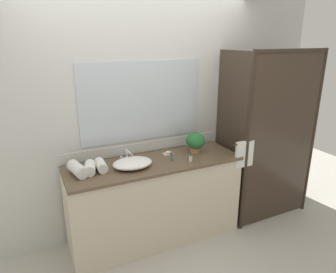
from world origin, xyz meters
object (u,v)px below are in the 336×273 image
Objects in this scene: rolled_towel_near_edge at (77,169)px; rolled_towel_middle at (90,168)px; potted_plant at (195,141)px; amenity_bottle_lotion at (171,157)px; rolled_towel_far_edge at (101,165)px; soap_dish at (168,153)px; faucet at (127,157)px; amenity_bottle_shampoo at (191,158)px; sink_basin at (133,163)px.

rolled_towel_near_edge is 0.11m from rolled_towel_middle.
potted_plant reaches higher than rolled_towel_middle.
rolled_towel_far_edge is at bearing 173.68° from amenity_bottle_lotion.
rolled_towel_far_edge is at bearing 2.51° from rolled_towel_near_edge.
amenity_bottle_lotion is 0.93m from rolled_towel_near_edge.
soap_dish is 0.98m from rolled_towel_near_edge.
amenity_bottle_lotion is (0.41, -0.19, -0.00)m from faucet.
rolled_towel_middle is (-0.82, 0.06, 0.01)m from amenity_bottle_lotion.
amenity_bottle_shampoo is at bearing -26.32° from faucet.
potted_plant is 1.27m from rolled_towel_near_edge.
potted_plant is at bearing 1.70° from rolled_towel_near_edge.
soap_dish is 1.17× the size of amenity_bottle_lotion.
amenity_bottle_lotion is at bearing -162.87° from potted_plant.
sink_basin is at bearing -5.46° from rolled_towel_near_edge.
rolled_towel_middle is 0.97× the size of rolled_towel_far_edge.
soap_dish is at bearing -0.55° from faucet.
faucet is 1.70× the size of soap_dish.
faucet is at bearing 17.48° from rolled_towel_middle.
potted_plant is 3.22× the size of amenity_bottle_shampoo.
potted_plant reaches higher than amenity_bottle_lotion.
potted_plant is at bearing 17.13° from amenity_bottle_lotion.
faucet reaches higher than sink_basin.
potted_plant reaches higher than faucet.
sink_basin is at bearing -160.60° from soap_dish.
rolled_towel_middle is (-1.16, -0.05, -0.08)m from potted_plant.
amenity_bottle_lotion is at bearing -2.70° from sink_basin.
potted_plant is 0.91× the size of rolled_towel_near_edge.
faucet is at bearing 155.66° from amenity_bottle_lotion.
faucet is at bearing 90.00° from sink_basin.
rolled_towel_middle reaches higher than amenity_bottle_lotion.
faucet reaches higher than amenity_bottle_lotion.
amenity_bottle_shampoo is 0.36× the size of rolled_towel_middle.
potted_plant is at bearing 1.53° from rolled_towel_far_edge.
potted_plant is 0.37m from amenity_bottle_lotion.
sink_basin is 0.49m from soap_dish.
sink_basin is at bearing -173.46° from potted_plant.
potted_plant is at bearing -6.05° from faucet.
potted_plant reaches higher than rolled_towel_far_edge.
potted_plant is at bearing -14.40° from soap_dish.
sink_basin is 0.41m from amenity_bottle_lotion.
soap_dish is at bearing 6.64° from rolled_towel_near_edge.
amenity_bottle_shampoo is at bearing -30.84° from amenity_bottle_lotion.
amenity_bottle_lotion is at bearing -105.21° from soap_dish.
potted_plant is 1.14× the size of rolled_towel_far_edge.
sink_basin is 0.77m from potted_plant.
amenity_bottle_lotion is 0.43× the size of rolled_towel_far_edge.
rolled_towel_near_edge is at bearing 174.54° from sink_basin.
rolled_towel_near_edge is (-0.51, 0.05, 0.01)m from sink_basin.
amenity_bottle_shampoo is at bearing -11.58° from rolled_towel_far_edge.
rolled_towel_middle is (-0.86, -0.12, 0.04)m from soap_dish.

